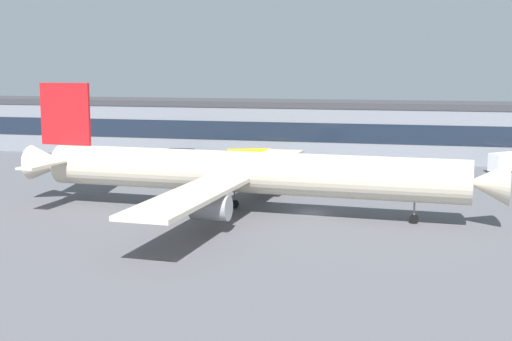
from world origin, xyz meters
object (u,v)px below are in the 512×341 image
at_px(airliner, 242,172).
at_px(crew_van, 181,154).
at_px(stair_truck, 504,162).
at_px(fuel_truck, 248,157).

xyz_separation_m(airliner, crew_van, (-24.25, 44.09, -3.88)).
bearing_deg(airliner, stair_truck, 50.02).
bearing_deg(crew_van, stair_truck, 0.02).
height_order(airliner, fuel_truck, airliner).
height_order(stair_truck, fuel_truck, stair_truck).
xyz_separation_m(stair_truck, crew_van, (-61.23, -0.02, -0.52)).
distance_m(stair_truck, crew_van, 61.23).
xyz_separation_m(airliner, stair_truck, (36.99, 44.11, -3.36)).
relative_size(airliner, fuel_truck, 7.28).
xyz_separation_m(airliner, fuel_truck, (-9.32, 40.13, -3.46)).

